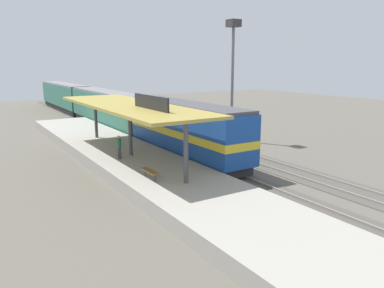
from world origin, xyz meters
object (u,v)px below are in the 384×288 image
at_px(passenger_carriage_rear, 65,96).
at_px(light_mast, 233,55).
at_px(platform_bench, 150,171).
at_px(passenger_carriage_front, 108,109).
at_px(person_waiting, 119,146).
at_px(locomotive, 185,130).

distance_m(passenger_carriage_rear, light_mast, 36.18).
bearing_deg(light_mast, passenger_carriage_rear, 102.63).
bearing_deg(platform_bench, passenger_carriage_front, 75.87).
bearing_deg(person_waiting, passenger_carriage_rear, 81.58).
height_order(passenger_carriage_front, person_waiting, passenger_carriage_front).
relative_size(passenger_carriage_rear, person_waiting, 11.70).
height_order(platform_bench, passenger_carriage_rear, passenger_carriage_rear).
relative_size(passenger_carriage_front, person_waiting, 11.70).
bearing_deg(platform_bench, passenger_carriage_rear, 82.34).
xyz_separation_m(locomotive, passenger_carriage_rear, (0.00, 38.80, -0.10)).
distance_m(passenger_carriage_front, passenger_carriage_rear, 20.80).
relative_size(platform_bench, passenger_carriage_front, 0.08).
distance_m(locomotive, passenger_carriage_rear, 38.80).
bearing_deg(person_waiting, platform_bench, -92.03).
bearing_deg(locomotive, light_mast, 27.15).
height_order(passenger_carriage_front, light_mast, light_mast).
relative_size(passenger_carriage_front, passenger_carriage_rear, 1.00).
relative_size(light_mast, person_waiting, 6.84).
bearing_deg(person_waiting, passenger_carriage_front, 72.50).
xyz_separation_m(locomotive, person_waiting, (-5.81, -0.42, -0.56)).
xyz_separation_m(platform_bench, person_waiting, (0.19, 5.42, 0.51)).
bearing_deg(passenger_carriage_rear, passenger_carriage_front, -90.00).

